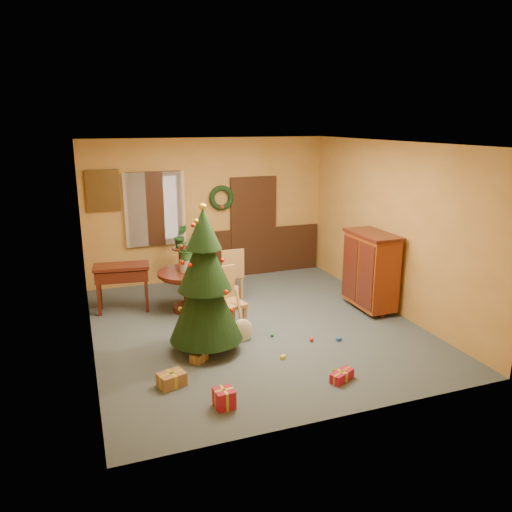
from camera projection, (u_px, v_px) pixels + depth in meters
name	position (u px, v px, depth m)	size (l,w,h in m)	color
room_envelope	(220.00, 226.00, 10.31)	(5.50, 5.50, 5.50)	#33404A
dining_table	(188.00, 283.00, 8.63)	(1.04, 1.04, 0.72)	black
urn	(188.00, 266.00, 8.55)	(0.27, 0.27, 0.20)	slate
centerpiece_plant	(187.00, 249.00, 8.47)	(0.36, 0.31, 0.40)	#1E4C23
chair_near	(226.00, 298.00, 7.75)	(0.53, 0.53, 1.04)	brown
chair_far	(231.00, 272.00, 9.19)	(0.43, 0.43, 0.97)	brown
guitar	(242.00, 316.00, 7.44)	(0.34, 0.16, 0.79)	beige
plant_stand	(182.00, 265.00, 9.52)	(0.35, 0.35, 0.89)	black
stand_plant	(181.00, 236.00, 9.37)	(0.25, 0.20, 0.45)	#19471E
christmas_tree	(205.00, 283.00, 6.97)	(1.04, 1.04, 2.15)	#382111
writing_desk	(122.00, 276.00, 8.59)	(0.98, 0.57, 0.83)	black
sideboard	(371.00, 269.00, 8.63)	(0.57, 1.07, 1.38)	#5C170A
gift_a	(172.00, 379.00, 6.24)	(0.38, 0.32, 0.18)	brown
gift_b	(224.00, 398.00, 5.77)	(0.24, 0.24, 0.23)	maroon
gift_c	(199.00, 357.00, 6.89)	(0.28, 0.27, 0.13)	brown
gift_d	(342.00, 376.00, 6.38)	(0.38, 0.29, 0.13)	maroon
toy_a	(339.00, 339.00, 7.53)	(0.08, 0.05, 0.05)	#2951B5
toy_b	(272.00, 335.00, 7.67)	(0.06, 0.06, 0.06)	#227D3C
toy_c	(283.00, 357.00, 6.96)	(0.08, 0.05, 0.05)	gold
toy_d	(311.00, 340.00, 7.51)	(0.06, 0.06, 0.06)	red
toy_e	(336.00, 371.00, 6.57)	(0.08, 0.05, 0.05)	gold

